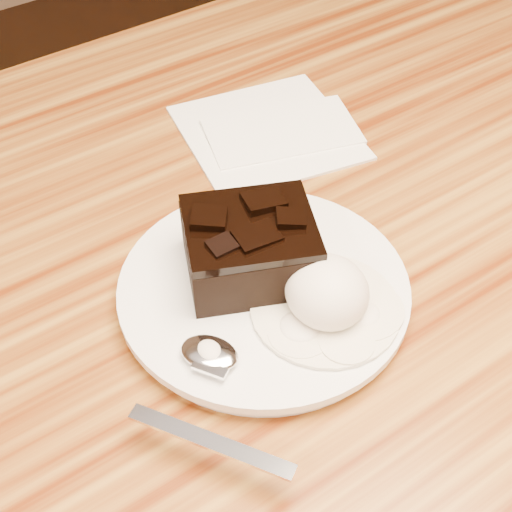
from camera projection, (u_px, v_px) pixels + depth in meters
plate at (264, 293)px, 0.57m from camera, size 0.22×0.22×0.02m
brownie at (250, 251)px, 0.56m from camera, size 0.12×0.11×0.04m
ice_cream_scoop at (327, 292)px, 0.53m from camera, size 0.06×0.06×0.05m
melt_puddle at (325, 309)px, 0.55m from camera, size 0.11×0.11×0.00m
spoon at (210, 355)px, 0.51m from camera, size 0.11×0.16×0.01m
napkin at (268, 131)px, 0.72m from camera, size 0.18×0.18×0.01m
crumb_a at (201, 290)px, 0.56m from camera, size 0.01×0.01×0.00m
crumb_b at (279, 334)px, 0.53m from camera, size 0.01×0.01×0.00m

